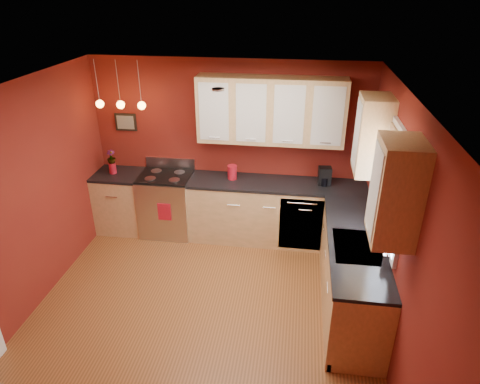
# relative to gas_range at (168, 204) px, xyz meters

# --- Properties ---
(floor) EXTENTS (4.20, 4.20, 0.00)m
(floor) POSITION_rel_gas_range_xyz_m (0.92, -1.80, -0.48)
(floor) COLOR #97572C
(floor) RESTS_ON ground
(ceiling) EXTENTS (4.00, 4.20, 0.02)m
(ceiling) POSITION_rel_gas_range_xyz_m (0.92, -1.80, 2.12)
(ceiling) COLOR beige
(ceiling) RESTS_ON wall_back
(wall_back) EXTENTS (4.00, 0.02, 2.60)m
(wall_back) POSITION_rel_gas_range_xyz_m (0.92, 0.30, 0.82)
(wall_back) COLOR maroon
(wall_back) RESTS_ON floor
(wall_left) EXTENTS (0.02, 4.20, 2.60)m
(wall_left) POSITION_rel_gas_range_xyz_m (-1.08, -1.80, 0.82)
(wall_left) COLOR maroon
(wall_left) RESTS_ON floor
(wall_right) EXTENTS (0.02, 4.20, 2.60)m
(wall_right) POSITION_rel_gas_range_xyz_m (2.92, -1.80, 0.82)
(wall_right) COLOR maroon
(wall_right) RESTS_ON floor
(base_cabinets_back_left) EXTENTS (0.70, 0.60, 0.90)m
(base_cabinets_back_left) POSITION_rel_gas_range_xyz_m (-0.73, -0.00, -0.03)
(base_cabinets_back_left) COLOR #E0AD78
(base_cabinets_back_left) RESTS_ON floor
(base_cabinets_back_right) EXTENTS (2.54, 0.60, 0.90)m
(base_cabinets_back_right) POSITION_rel_gas_range_xyz_m (1.65, -0.00, -0.03)
(base_cabinets_back_right) COLOR #E0AD78
(base_cabinets_back_right) RESTS_ON floor
(base_cabinets_right) EXTENTS (0.60, 2.10, 0.90)m
(base_cabinets_right) POSITION_rel_gas_range_xyz_m (2.62, -1.35, -0.03)
(base_cabinets_right) COLOR #E0AD78
(base_cabinets_right) RESTS_ON floor
(counter_back_left) EXTENTS (0.70, 0.62, 0.04)m
(counter_back_left) POSITION_rel_gas_range_xyz_m (-0.73, -0.00, 0.44)
(counter_back_left) COLOR black
(counter_back_left) RESTS_ON base_cabinets_back_left
(counter_back_right) EXTENTS (2.54, 0.62, 0.04)m
(counter_back_right) POSITION_rel_gas_range_xyz_m (1.65, -0.00, 0.44)
(counter_back_right) COLOR black
(counter_back_right) RESTS_ON base_cabinets_back_right
(counter_right) EXTENTS (0.62, 2.10, 0.04)m
(counter_right) POSITION_rel_gas_range_xyz_m (2.62, -1.35, 0.44)
(counter_right) COLOR black
(counter_right) RESTS_ON base_cabinets_right
(gas_range) EXTENTS (0.76, 0.64, 1.11)m
(gas_range) POSITION_rel_gas_range_xyz_m (0.00, 0.00, 0.00)
(gas_range) COLOR #BCBBC0
(gas_range) RESTS_ON floor
(dishwasher_front) EXTENTS (0.60, 0.02, 0.80)m
(dishwasher_front) POSITION_rel_gas_range_xyz_m (2.02, -0.29, -0.03)
(dishwasher_front) COLOR #BCBBC0
(dishwasher_front) RESTS_ON base_cabinets_back_right
(sink) EXTENTS (0.50, 0.70, 0.33)m
(sink) POSITION_rel_gas_range_xyz_m (2.62, -1.50, 0.43)
(sink) COLOR #99999F
(sink) RESTS_ON counter_right
(window) EXTENTS (0.06, 1.02, 1.22)m
(window) POSITION_rel_gas_range_xyz_m (2.89, -1.50, 1.21)
(window) COLOR white
(window) RESTS_ON wall_right
(upper_cabinets_back) EXTENTS (2.00, 0.35, 0.90)m
(upper_cabinets_back) POSITION_rel_gas_range_xyz_m (1.52, 0.12, 1.47)
(upper_cabinets_back) COLOR #E0AD78
(upper_cabinets_back) RESTS_ON wall_back
(upper_cabinets_right) EXTENTS (0.35, 1.95, 0.90)m
(upper_cabinets_right) POSITION_rel_gas_range_xyz_m (2.75, -1.48, 1.47)
(upper_cabinets_right) COLOR #E0AD78
(upper_cabinets_right) RESTS_ON wall_right
(wall_picture) EXTENTS (0.32, 0.03, 0.26)m
(wall_picture) POSITION_rel_gas_range_xyz_m (-0.63, 0.28, 1.17)
(wall_picture) COLOR black
(wall_picture) RESTS_ON wall_back
(pendant_lights) EXTENTS (0.71, 0.11, 0.66)m
(pendant_lights) POSITION_rel_gas_range_xyz_m (-0.53, -0.05, 1.53)
(pendant_lights) COLOR #99999F
(pendant_lights) RESTS_ON ceiling
(red_canister) EXTENTS (0.14, 0.14, 0.21)m
(red_canister) POSITION_rel_gas_range_xyz_m (1.00, 0.05, 0.56)
(red_canister) COLOR #B31322
(red_canister) RESTS_ON counter_back_right
(red_vase) EXTENTS (0.10, 0.10, 0.16)m
(red_vase) POSITION_rel_gas_range_xyz_m (-0.80, -0.01, 0.54)
(red_vase) COLOR #B31322
(red_vase) RESTS_ON counter_back_left
(flowers) EXTENTS (0.16, 0.16, 0.22)m
(flowers) POSITION_rel_gas_range_xyz_m (-0.80, -0.01, 0.71)
(flowers) COLOR #B31322
(flowers) RESTS_ON red_vase
(coffee_maker) EXTENTS (0.19, 0.19, 0.25)m
(coffee_maker) POSITION_rel_gas_range_xyz_m (2.31, 0.05, 0.58)
(coffee_maker) COLOR black
(coffee_maker) RESTS_ON counter_back_right
(soap_pump) EXTENTS (0.11, 0.11, 0.21)m
(soap_pump) POSITION_rel_gas_range_xyz_m (2.87, -1.82, 0.57)
(soap_pump) COLOR white
(soap_pump) RESTS_ON counter_right
(dish_towel) EXTENTS (0.19, 0.01, 0.26)m
(dish_towel) POSITION_rel_gas_range_xyz_m (0.06, -0.33, 0.04)
(dish_towel) COLOR #B31322
(dish_towel) RESTS_ON gas_range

